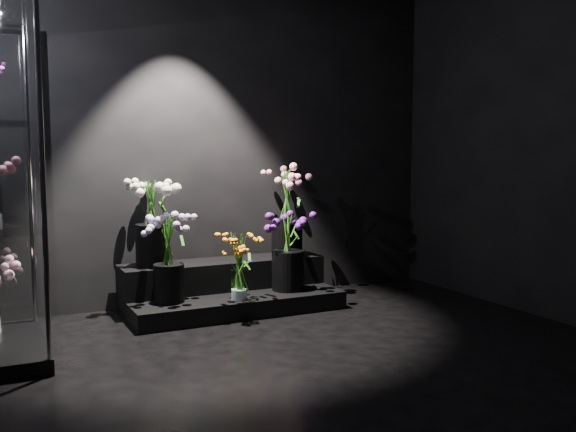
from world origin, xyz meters
TOP-DOWN VIEW (x-y plane):
  - floor at (0.00, 0.00)m, footprint 4.00×4.00m
  - wall_back at (0.00, 2.00)m, footprint 4.00×0.00m
  - display_riser at (-0.01, 1.67)m, footprint 1.64×0.73m
  - bouquet_orange_bells at (-0.05, 1.34)m, footprint 0.31×0.31m
  - bouquet_lilac at (-0.53, 1.50)m, footprint 0.44×0.44m
  - bouquet_purple at (0.42, 1.48)m, footprint 0.36×0.36m
  - bouquet_cream_roses at (-0.58, 1.77)m, footprint 0.49×0.49m
  - bouquet_pink_roses at (0.55, 1.75)m, footprint 0.46×0.46m

SIDE VIEW (x-z plane):
  - floor at x=0.00m, z-range 0.00..0.00m
  - display_riser at x=-0.01m, z-range -0.03..0.33m
  - bouquet_orange_bells at x=-0.05m, z-range 0.15..0.64m
  - bouquet_purple at x=0.42m, z-range 0.17..0.79m
  - bouquet_lilac at x=-0.53m, z-range 0.20..0.83m
  - bouquet_cream_roses at x=-0.58m, z-range 0.42..1.10m
  - bouquet_pink_roses at x=0.55m, z-range 0.41..1.13m
  - wall_back at x=0.00m, z-range -0.60..3.40m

